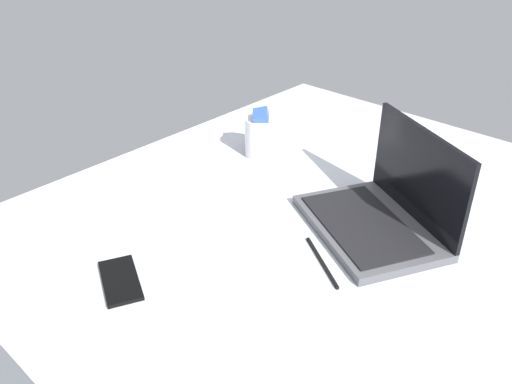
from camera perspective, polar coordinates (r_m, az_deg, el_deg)
The scene contains 5 objects.
bed_mattress at distance 120.55cm, azimuth 18.28°, elevation -10.97°, with size 180.00×140.00×18.00cm, color #B7BCC6.
laptop at distance 120.91cm, azimuth 13.43°, elevation -2.05°, with size 39.95×35.85×23.00cm.
snack_cup at distance 149.67cm, azimuth 0.51°, elevation 6.14°, with size 9.33×9.00×14.09cm.
cell_phone at distance 108.21cm, azimuth -14.39°, elevation -9.19°, with size 6.80×14.00×0.80cm, color black.
charger_cable at distance 110.37cm, azimuth 7.10°, elevation -7.48°, with size 17.00×0.60×0.60cm, color black.
Camera 1 is at (30.32, -87.74, 85.90)cm, focal length 37.15 mm.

